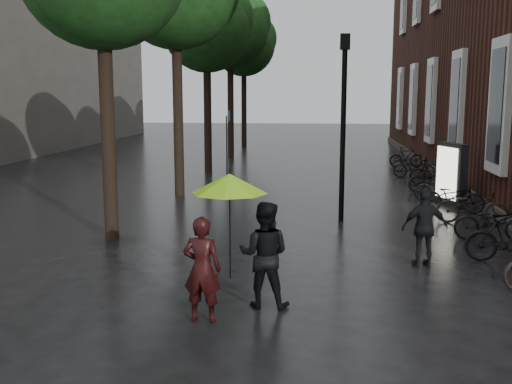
# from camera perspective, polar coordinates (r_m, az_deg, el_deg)

# --- Properties ---
(street_trees) EXTENTS (4.33, 34.03, 8.91)m
(street_trees) POSITION_cam_1_polar(r_m,az_deg,el_deg) (22.73, -6.11, 16.96)
(street_trees) COLOR black
(street_trees) RESTS_ON ground
(person_burgundy) EXTENTS (0.61, 0.44, 1.59)m
(person_burgundy) POSITION_cam_1_polar(r_m,az_deg,el_deg) (8.88, -5.15, -7.33)
(person_burgundy) COLOR black
(person_burgundy) RESTS_ON ground
(person_black) EXTENTS (0.87, 0.71, 1.69)m
(person_black) POSITION_cam_1_polar(r_m,az_deg,el_deg) (9.42, 0.79, -5.98)
(person_black) COLOR black
(person_black) RESTS_ON ground
(lime_umbrella) EXTENTS (1.14, 1.14, 1.68)m
(lime_umbrella) POSITION_cam_1_polar(r_m,az_deg,el_deg) (8.84, -2.53, 0.82)
(lime_umbrella) COLOR black
(lime_umbrella) RESTS_ON ground
(pedestrian_walking) EXTENTS (0.95, 0.53, 1.54)m
(pedestrian_walking) POSITION_cam_1_polar(r_m,az_deg,el_deg) (12.04, 15.78, -3.28)
(pedestrian_walking) COLOR black
(pedestrian_walking) RESTS_ON ground
(parked_bicycles) EXTENTS (2.06, 17.99, 0.99)m
(parked_bicycles) POSITION_cam_1_polar(r_m,az_deg,el_deg) (18.97, 17.74, 0.21)
(parked_bicycles) COLOR black
(parked_bicycles) RESTS_ON ground
(ad_lightbox) EXTENTS (0.29, 1.25, 1.88)m
(ad_lightbox) POSITION_cam_1_polar(r_m,az_deg,el_deg) (18.72, 18.09, 1.60)
(ad_lightbox) COLOR black
(ad_lightbox) RESTS_ON ground
(lamp_post) EXTENTS (0.25, 0.25, 4.81)m
(lamp_post) POSITION_cam_1_polar(r_m,az_deg,el_deg) (15.63, 8.34, 7.78)
(lamp_post) COLOR black
(lamp_post) RESTS_ON ground
(cycle_sign) EXTENTS (0.14, 0.48, 2.63)m
(cycle_sign) POSITION_cam_1_polar(r_m,az_deg,el_deg) (24.99, -2.71, 5.75)
(cycle_sign) COLOR #262628
(cycle_sign) RESTS_ON ground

